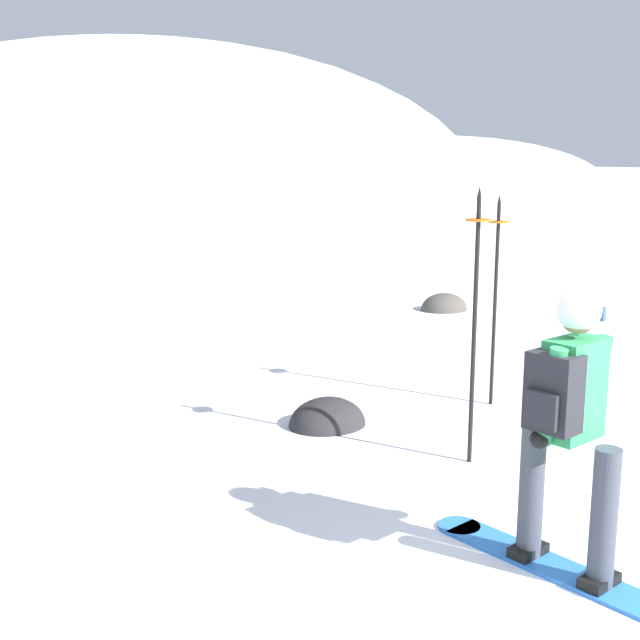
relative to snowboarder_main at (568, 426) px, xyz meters
The scene contains 7 objects.
ridge_peak_main 39.71m from the snowboarder_main, 75.09° to the left, with size 36.01×32.41×16.27m.
ridge_peak_far 61.99m from the snowboarder_main, 52.81° to the left, with size 27.96×25.16×8.11m.
snowboarder_main is the anchor object (origin of this frame).
piste_marker_near 1.85m from the snowboarder_main, 66.45° to the left, with size 0.20×0.20×2.21m.
piste_marker_far 3.40m from the snowboarder_main, 55.10° to the left, with size 0.20×0.20×2.07m.
rock_dark 8.50m from the snowboarder_main, 56.10° to the left, with size 0.78×0.67×0.55m.
rock_small 3.17m from the snowboarder_main, 86.36° to the left, with size 0.74×0.62×0.51m.
Camera 1 is at (-3.57, -2.34, 2.42)m, focal length 45.59 mm.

